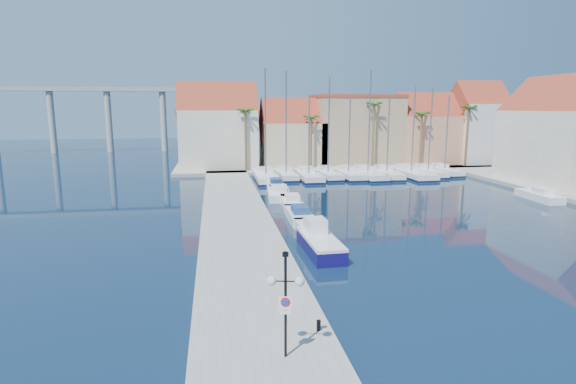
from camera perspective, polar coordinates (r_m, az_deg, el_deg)
name	(u,v)px	position (r m, az deg, el deg)	size (l,w,h in m)	color
ground	(389,265)	(29.58, 12.73, -9.08)	(260.00, 260.00, 0.00)	black
quay_west	(236,217)	(40.42, -6.62, -3.18)	(6.00, 77.00, 0.50)	gray
shore_north	(337,165)	(77.20, 6.30, 3.40)	(54.00, 16.00, 0.50)	gray
lamp_post	(286,289)	(17.00, -0.32, -12.17)	(1.40, 0.59, 4.18)	black
bollard	(319,325)	(19.96, 3.91, -16.54)	(0.18, 0.18, 0.46)	black
fishing_boat	(320,242)	(31.33, 4.04, -6.35)	(2.21, 6.15, 2.13)	#130D51
motorboat_west_0	(313,230)	(34.91, 3.16, -4.90)	(1.96, 6.10, 1.40)	white
motorboat_west_1	(299,214)	(40.12, 1.40, -2.84)	(2.08, 6.18, 1.40)	white
motorboat_west_2	(292,202)	(45.27, 0.49, -1.29)	(2.39, 6.21, 1.40)	white
motorboat_west_3	(278,193)	(50.39, -1.22, -0.07)	(3.00, 7.59, 1.40)	white
motorboat_west_4	(275,185)	(55.40, -1.60, 0.90)	(2.00, 5.94, 1.40)	white
motorboat_east_1	(540,195)	(55.83, 29.32, -0.39)	(2.18, 6.00, 1.40)	white
sailboat_0	(265,176)	(62.30, -2.89, 2.06)	(2.98, 11.19, 14.97)	white
sailboat_1	(286,174)	(63.89, -0.31, 2.33)	(2.45, 8.84, 14.78)	white
sailboat_2	(308,175)	(63.29, 2.53, 2.16)	(2.92, 10.48, 11.16)	white
sailboat_3	(327,173)	(64.57, 4.97, 2.36)	(2.75, 8.95, 14.06)	white
sailboat_4	(347,174)	(65.12, 7.52, 2.33)	(2.92, 9.68, 11.08)	white
sailboat_5	(366,173)	(65.75, 9.89, 2.37)	(3.24, 10.81, 14.98)	white
sailboat_6	(385,173)	(66.75, 12.27, 2.38)	(3.42, 10.29, 11.48)	white
sailboat_7	(409,173)	(67.93, 15.11, 2.38)	(3.54, 11.99, 12.77)	white
sailboat_8	(426,171)	(69.78, 17.15, 2.52)	(2.72, 9.06, 12.67)	white
sailboat_9	(443,170)	(71.53, 19.04, 2.60)	(2.78, 8.38, 11.70)	white
building_0	(218,129)	(72.81, -8.86, 7.86)	(12.30, 9.00, 13.50)	beige
building_1	(292,136)	(73.98, 0.57, 7.08)	(10.30, 8.00, 11.00)	#C2B089
building_2	(355,130)	(77.55, 8.54, 7.83)	(14.20, 10.20, 11.50)	tan
building_3	(424,132)	(81.15, 16.91, 7.33)	(10.30, 8.00, 12.00)	tan
building_4	(476,125)	(84.61, 22.78, 7.84)	(8.30, 8.00, 14.00)	silver
building_6	(562,135)	(65.69, 31.46, 6.16)	(9.00, 14.30, 13.50)	beige
palm_0	(245,113)	(67.90, -5.45, 9.91)	(2.60, 2.60, 10.15)	brown
palm_1	(311,120)	(69.35, 2.94, 9.18)	(2.60, 2.60, 9.15)	brown
palm_2	(374,107)	(72.12, 10.88, 10.55)	(2.60, 2.60, 11.15)	brown
palm_3	(422,116)	(75.26, 16.64, 9.23)	(2.60, 2.60, 9.65)	brown
palm_4	(469,110)	(79.06, 21.97, 9.63)	(2.60, 2.60, 10.65)	brown
viaduct	(84,106)	(111.38, -24.50, 9.87)	(48.00, 2.20, 14.45)	#9E9E99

